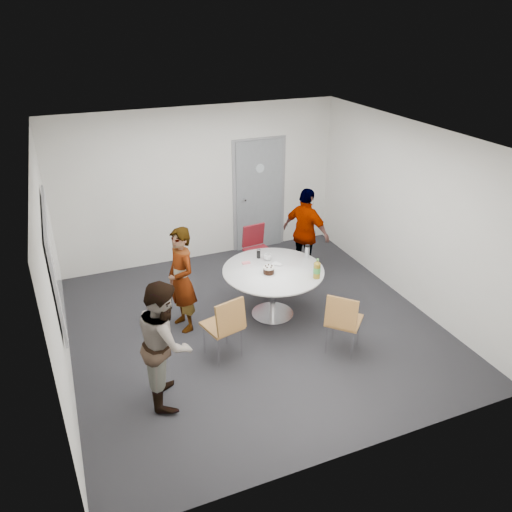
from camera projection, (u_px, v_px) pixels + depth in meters
name	position (u px, v px, depth m)	size (l,w,h in m)	color
floor	(254.00, 326.00, 7.18)	(5.00, 5.00, 0.00)	black
ceiling	(254.00, 139.00, 5.98)	(5.00, 5.00, 0.00)	silver
wall_back	(200.00, 185.00, 8.65)	(5.00, 5.00, 0.00)	silver
wall_left	(53.00, 275.00, 5.73)	(5.00, 5.00, 0.00)	silver
wall_right	(409.00, 215.00, 7.42)	(5.00, 5.00, 0.00)	silver
wall_front	(357.00, 348.00, 4.50)	(5.00, 5.00, 0.00)	silver
door	(259.00, 195.00, 9.15)	(1.02, 0.17, 2.12)	slate
whiteboard	(54.00, 259.00, 5.87)	(0.04, 1.90, 1.25)	gray
table	(275.00, 276.00, 7.17)	(1.45, 1.45, 1.05)	white
chair_near_left	(226.00, 323.00, 6.27)	(0.53, 0.56, 0.91)	brown
chair_near_right	(343.00, 318.00, 6.38)	(0.62, 0.62, 0.89)	brown
chair_far	(256.00, 245.00, 8.38)	(0.46, 0.49, 0.87)	maroon
person_main	(182.00, 280.00, 6.84)	(0.56, 0.36, 1.52)	#A5C6EA
person_left	(165.00, 342.00, 5.56)	(0.74, 0.58, 1.52)	white
person_right	(306.00, 233.00, 8.26)	(0.90, 0.37, 1.53)	black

